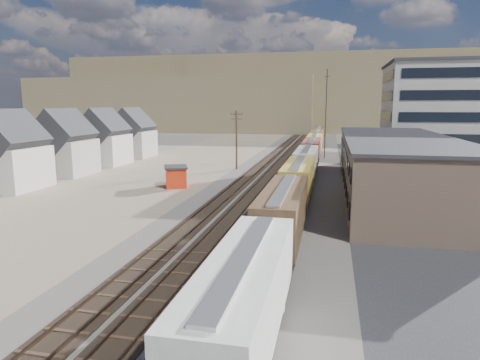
% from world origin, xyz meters
% --- Properties ---
extents(ground, '(300.00, 300.00, 0.00)m').
position_xyz_m(ground, '(0.00, 0.00, 0.00)').
color(ground, '#6B6356').
rests_on(ground, ground).
extents(ballast_bed, '(18.00, 200.00, 0.06)m').
position_xyz_m(ballast_bed, '(0.00, 50.00, 0.03)').
color(ballast_bed, '#4C4742').
rests_on(ballast_bed, ground).
extents(dirt_yard, '(24.00, 180.00, 0.03)m').
position_xyz_m(dirt_yard, '(-20.00, 40.00, 0.01)').
color(dirt_yard, '#84745A').
rests_on(dirt_yard, ground).
extents(asphalt_lot, '(26.00, 120.00, 0.04)m').
position_xyz_m(asphalt_lot, '(22.00, 35.00, 0.02)').
color(asphalt_lot, '#232326').
rests_on(asphalt_lot, ground).
extents(rail_tracks, '(11.40, 200.00, 0.24)m').
position_xyz_m(rail_tracks, '(-0.55, 50.00, 0.11)').
color(rail_tracks, black).
rests_on(rail_tracks, ground).
extents(freight_train, '(3.00, 119.74, 4.46)m').
position_xyz_m(freight_train, '(3.80, 41.17, 2.79)').
color(freight_train, black).
rests_on(freight_train, ground).
extents(warehouse, '(12.40, 40.40, 7.25)m').
position_xyz_m(warehouse, '(14.98, 25.00, 3.65)').
color(warehouse, tan).
rests_on(warehouse, ground).
extents(office_tower, '(22.60, 18.60, 18.45)m').
position_xyz_m(office_tower, '(27.95, 54.95, 9.26)').
color(office_tower, '#9E998E').
rests_on(office_tower, ground).
extents(utility_pole_north, '(2.20, 0.32, 10.00)m').
position_xyz_m(utility_pole_north, '(-8.50, 42.00, 5.30)').
color(utility_pole_north, '#382619').
rests_on(utility_pole_north, ground).
extents(radio_mast, '(1.20, 0.16, 18.00)m').
position_xyz_m(radio_mast, '(6.00, 60.00, 9.12)').
color(radio_mast, black).
rests_on(radio_mast, ground).
extents(townhouse_row, '(8.15, 68.16, 10.47)m').
position_xyz_m(townhouse_row, '(-34.00, 25.00, 4.34)').
color(townhouse_row, '#B7B2A8').
rests_on(townhouse_row, ground).
extents(hills_north, '(265.00, 80.00, 32.00)m').
position_xyz_m(hills_north, '(0.17, 167.92, 14.10)').
color(hills_north, brown).
rests_on(hills_north, ground).
extents(maintenance_shed, '(4.28, 4.74, 2.84)m').
position_xyz_m(maintenance_shed, '(-13.12, 24.93, 1.45)').
color(maintenance_shed, red).
rests_on(maintenance_shed, ground).
extents(parked_car_blue, '(4.81, 5.80, 1.47)m').
position_xyz_m(parked_car_blue, '(26.36, 47.27, 0.74)').
color(parked_car_blue, navy).
rests_on(parked_car_blue, ground).
extents(parked_car_far, '(3.12, 4.85, 1.54)m').
position_xyz_m(parked_car_far, '(30.07, 51.43, 0.77)').
color(parked_car_far, white).
rests_on(parked_car_far, ground).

